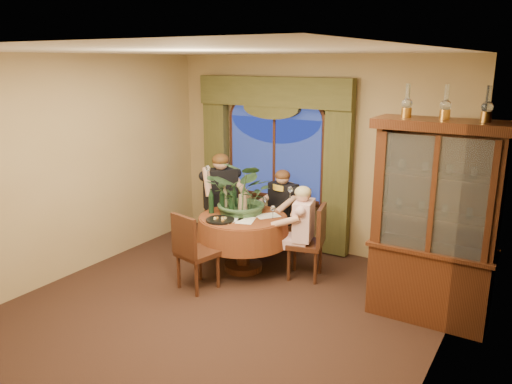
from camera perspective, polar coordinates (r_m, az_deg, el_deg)
The scene contains 36 objects.
floor at distance 5.65m, azimuth -4.97°, elevation -13.98°, with size 5.00×5.00×0.00m, color black.
wall_back at distance 7.23m, azimuth 6.57°, elevation 4.25°, with size 4.50×4.50×0.00m, color #9A8053.
wall_right at distance 4.24m, azimuth 20.02°, elevation -4.21°, with size 5.00×5.00×0.00m, color #9A8053.
ceiling at distance 4.95m, azimuth -5.71°, elevation 15.72°, with size 5.00×5.00×0.00m, color white.
window at distance 7.46m, azimuth 2.13°, elevation 3.88°, with size 1.62×0.10×1.32m, color navy, non-canonical shape.
arched_transom at distance 7.35m, azimuth 2.19°, elevation 9.86°, with size 1.60×0.06×0.44m, color navy, non-canonical shape.
drapery_left at distance 7.98m, azimuth -4.53°, elevation 3.70°, with size 0.38×0.14×2.32m, color #40401E.
drapery_right at distance 7.00m, azimuth 9.30°, elevation 1.96°, with size 0.38×0.14×2.32m, color #40401E.
swag_valance at distance 7.26m, azimuth 1.89°, elevation 11.38°, with size 2.45×0.16×0.42m, color #40401E, non-canonical shape.
dining_table at distance 6.64m, azimuth -1.48°, elevation -5.83°, with size 1.24×1.24×0.75m, color maroon.
china_cabinet at distance 5.49m, azimuth 19.70°, elevation -3.45°, with size 1.33×0.53×2.15m, color #35170B.
oil_lamp_left at distance 5.34m, azimuth 16.91°, elevation 9.97°, with size 0.11×0.11×0.34m, color #A5722D, non-canonical shape.
oil_lamp_center at distance 5.26m, azimuth 20.89°, elevation 9.57°, with size 0.11×0.11×0.34m, color #A5722D, non-canonical shape.
oil_lamp_right at distance 5.20m, azimuth 24.96°, elevation 9.12°, with size 0.11×0.11×0.34m, color #A5722D, non-canonical shape.
chair_right at distance 6.40m, azimuth 5.64°, elevation -5.70°, with size 0.42×0.42×0.96m, color black.
chair_back_right at distance 7.16m, azimuth 3.77°, elevation -3.41°, with size 0.42×0.42×0.96m, color black.
chair_back at distance 7.38m, azimuth -3.85°, elevation -2.83°, with size 0.42×0.42×0.96m, color black.
chair_front_left at distance 6.12m, azimuth -6.68°, elevation -6.72°, with size 0.42×0.42×0.96m, color black.
person_pink at distance 6.36m, azimuth 5.43°, elevation -4.62°, with size 0.43×0.40×1.21m, color beige, non-canonical shape.
person_back at distance 7.28m, azimuth -4.04°, elevation -1.12°, with size 0.52×0.47×1.44m, color black, non-canonical shape.
person_scarf at distance 7.09m, azimuth 3.11°, elevation -2.34°, with size 0.45×0.41×1.25m, color black, non-canonical shape.
stoneware_vase at distance 6.61m, azimuth -1.54°, elevation -1.35°, with size 0.13×0.13×0.25m, color tan, non-canonical shape.
centerpiece_plant at distance 6.50m, azimuth -1.33°, elevation 2.83°, with size 0.96×1.06×0.83m, color #335433.
olive_bowl at distance 6.46m, azimuth -1.51°, elevation -2.63°, with size 0.17×0.17×0.05m, color #565F35.
cheese_platter at distance 6.32m, azimuth -4.12°, elevation -3.21°, with size 0.36×0.36×0.02m, color black.
wine_bottle_0 at distance 6.62m, azimuth -5.15°, elevation -1.02°, with size 0.07×0.07×0.33m, color black.
wine_bottle_1 at distance 6.73m, azimuth -3.58°, elevation -0.73°, with size 0.07×0.07×0.33m, color tan.
wine_bottle_2 at distance 6.66m, azimuth -3.91°, elevation -0.88°, with size 0.07×0.07×0.33m, color black.
wine_bottle_3 at distance 6.50m, azimuth -2.82°, elevation -1.28°, with size 0.07×0.07×0.33m, color black.
wine_bottle_4 at distance 6.76m, azimuth -2.50°, elevation -0.63°, with size 0.07×0.07×0.33m, color black.
tasting_paper_0 at distance 6.32m, azimuth -1.18°, elevation -3.25°, with size 0.21×0.30×0.00m, color white.
tasting_paper_1 at distance 6.50m, azimuth 1.33°, elevation -2.73°, with size 0.21×0.30×0.00m, color white.
tasting_paper_2 at distance 6.35m, azimuth -2.97°, elevation -3.19°, with size 0.21×0.30×0.00m, color white.
wine_glass_person_pink at distance 6.37m, azimuth 1.94°, elevation -2.30°, with size 0.07×0.07×0.18m, color silver, non-canonical shape.
wine_glass_person_back at distance 6.85m, azimuth -2.79°, elevation -1.08°, with size 0.07×0.07×0.18m, color silver, non-canonical shape.
wine_glass_person_scarf at distance 6.76m, azimuth 0.97°, elevation -1.28°, with size 0.07×0.07×0.18m, color silver, non-canonical shape.
Camera 1 is at (2.97, -3.96, 2.72)m, focal length 35.00 mm.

